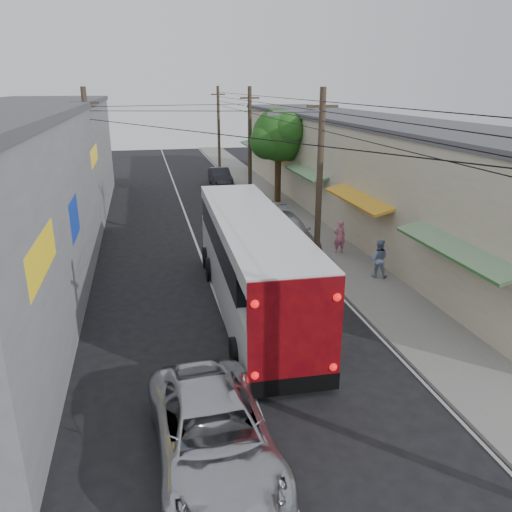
{
  "coord_description": "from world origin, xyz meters",
  "views": [
    {
      "loc": [
        -2.49,
        -8.1,
        8.06
      ],
      "look_at": [
        1.36,
        8.93,
        2.07
      ],
      "focal_mm": 35.0,
      "sensor_mm": 36.0,
      "label": 1
    }
  ],
  "objects_px": {
    "coach_bus": "(251,260)",
    "jeepney": "(213,434)",
    "pedestrian_far": "(379,258)",
    "pedestrian_near": "(339,237)",
    "parked_suv": "(284,233)",
    "parked_car_far": "(220,177)",
    "parked_car_mid": "(258,204)"
  },
  "relations": [
    {
      "from": "coach_bus",
      "to": "parked_car_far",
      "type": "bearing_deg",
      "value": 85.57
    },
    {
      "from": "jeepney",
      "to": "parked_car_far",
      "type": "distance_m",
      "value": 32.98
    },
    {
      "from": "parked_car_mid",
      "to": "parked_car_far",
      "type": "distance_m",
      "value": 10.86
    },
    {
      "from": "coach_bus",
      "to": "jeepney",
      "type": "height_order",
      "value": "coach_bus"
    },
    {
      "from": "parked_car_mid",
      "to": "pedestrian_near",
      "type": "relative_size",
      "value": 2.67
    },
    {
      "from": "parked_suv",
      "to": "pedestrian_near",
      "type": "bearing_deg",
      "value": -33.34
    },
    {
      "from": "parked_car_mid",
      "to": "parked_car_far",
      "type": "relative_size",
      "value": 1.0
    },
    {
      "from": "parked_car_far",
      "to": "pedestrian_far",
      "type": "relative_size",
      "value": 2.57
    },
    {
      "from": "jeepney",
      "to": "parked_car_mid",
      "type": "relative_size",
      "value": 1.26
    },
    {
      "from": "jeepney",
      "to": "pedestrian_near",
      "type": "bearing_deg",
      "value": 55.38
    },
    {
      "from": "jeepney",
      "to": "parked_suv",
      "type": "distance_m",
      "value": 15.71
    },
    {
      "from": "parked_car_far",
      "to": "pedestrian_far",
      "type": "bearing_deg",
      "value": -82.53
    },
    {
      "from": "pedestrian_near",
      "to": "pedestrian_far",
      "type": "distance_m",
      "value": 3.53
    },
    {
      "from": "coach_bus",
      "to": "pedestrian_near",
      "type": "distance_m",
      "value": 7.51
    },
    {
      "from": "parked_suv",
      "to": "pedestrian_near",
      "type": "relative_size",
      "value": 3.64
    },
    {
      "from": "pedestrian_near",
      "to": "parked_car_mid",
      "type": "bearing_deg",
      "value": -74.18
    },
    {
      "from": "parked_suv",
      "to": "parked_car_mid",
      "type": "relative_size",
      "value": 1.36
    },
    {
      "from": "jeepney",
      "to": "pedestrian_far",
      "type": "distance_m",
      "value": 12.84
    },
    {
      "from": "coach_bus",
      "to": "jeepney",
      "type": "distance_m",
      "value": 8.58
    },
    {
      "from": "jeepney",
      "to": "parked_suv",
      "type": "xyz_separation_m",
      "value": [
        5.75,
        14.62,
        0.1
      ]
    },
    {
      "from": "parked_suv",
      "to": "pedestrian_far",
      "type": "xyz_separation_m",
      "value": [
        2.8,
        -5.05,
        0.1
      ]
    },
    {
      "from": "pedestrian_near",
      "to": "pedestrian_far",
      "type": "xyz_separation_m",
      "value": [
        0.4,
        -3.51,
        0.03
      ]
    },
    {
      "from": "parked_suv",
      "to": "parked_car_far",
      "type": "bearing_deg",
      "value": 90.99
    },
    {
      "from": "parked_car_mid",
      "to": "pedestrian_far",
      "type": "xyz_separation_m",
      "value": [
        2.56,
        -12.17,
        0.22
      ]
    },
    {
      "from": "coach_bus",
      "to": "parked_car_far",
      "type": "distance_m",
      "value": 24.63
    },
    {
      "from": "jeepney",
      "to": "pedestrian_near",
      "type": "height_order",
      "value": "pedestrian_near"
    },
    {
      "from": "coach_bus",
      "to": "pedestrian_near",
      "type": "relative_size",
      "value": 7.56
    },
    {
      "from": "parked_car_far",
      "to": "pedestrian_far",
      "type": "height_order",
      "value": "pedestrian_far"
    },
    {
      "from": "pedestrian_far",
      "to": "coach_bus",
      "type": "bearing_deg",
      "value": 40.35
    },
    {
      "from": "coach_bus",
      "to": "pedestrian_far",
      "type": "bearing_deg",
      "value": 15.46
    },
    {
      "from": "parked_car_far",
      "to": "parked_suv",
      "type": "bearing_deg",
      "value": -89.07
    },
    {
      "from": "jeepney",
      "to": "parked_car_mid",
      "type": "height_order",
      "value": "jeepney"
    }
  ]
}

